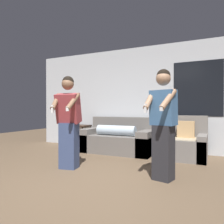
# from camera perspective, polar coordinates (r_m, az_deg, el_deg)

# --- Properties ---
(ground_plane) EXTENTS (14.00, 14.00, 0.00)m
(ground_plane) POSITION_cam_1_polar(r_m,az_deg,el_deg) (3.10, -8.99, -19.31)
(ground_plane) COLOR brown
(wall_back) EXTENTS (6.66, 0.07, 2.70)m
(wall_back) POSITION_cam_1_polar(r_m,az_deg,el_deg) (5.78, 8.96, 3.56)
(wall_back) COLOR silver
(wall_back) RESTS_ON ground_plane
(couch) EXTENTS (1.78, 0.98, 0.86)m
(couch) POSITION_cam_1_polar(r_m,az_deg,el_deg) (5.51, 1.82, -7.23)
(couch) COLOR slate
(couch) RESTS_ON ground_plane
(armchair) EXTENTS (0.86, 0.87, 0.92)m
(armchair) POSITION_cam_1_polar(r_m,az_deg,el_deg) (5.03, 18.69, -7.93)
(armchair) COLOR slate
(armchair) RESTS_ON ground_plane
(side_table) EXTENTS (0.57, 0.49, 0.76)m
(side_table) POSITION_cam_1_polar(r_m,az_deg,el_deg) (6.33, -8.60, -4.17)
(side_table) COLOR #332319
(side_table) RESTS_ON ground_plane
(person_left) EXTENTS (0.46, 0.55, 1.65)m
(person_left) POSITION_cam_1_polar(r_m,az_deg,el_deg) (3.99, -11.31, -2.45)
(person_left) COLOR #384770
(person_left) RESTS_ON ground_plane
(person_right) EXTENTS (0.45, 0.52, 1.67)m
(person_right) POSITION_cam_1_polar(r_m,az_deg,el_deg) (3.36, 13.22, -2.70)
(person_right) COLOR #28282D
(person_right) RESTS_ON ground_plane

